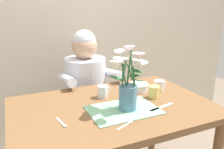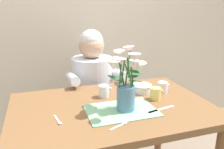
% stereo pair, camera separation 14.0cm
% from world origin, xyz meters
% --- Properties ---
extents(wood_panel_backdrop, '(4.00, 0.10, 2.50)m').
position_xyz_m(wood_panel_backdrop, '(0.00, 1.05, 1.25)').
color(wood_panel_backdrop, beige).
rests_on(wood_panel_backdrop, ground_plane).
extents(dining_table, '(1.20, 0.80, 0.74)m').
position_xyz_m(dining_table, '(0.00, 0.00, 0.64)').
color(dining_table, brown).
rests_on(dining_table, ground_plane).
extents(seated_person, '(0.45, 0.47, 1.14)m').
position_xyz_m(seated_person, '(0.03, 0.62, 0.56)').
color(seated_person, '#4C4C56').
rests_on(seated_person, ground_plane).
extents(striped_placemat, '(0.40, 0.28, 0.00)m').
position_xyz_m(striped_placemat, '(0.03, -0.09, 0.74)').
color(striped_placemat, '#7AB289').
rests_on(striped_placemat, dining_table).
extents(flower_vase, '(0.26, 0.29, 0.36)m').
position_xyz_m(flower_vase, '(0.06, -0.08, 0.92)').
color(flower_vase, teal).
rests_on(flower_vase, dining_table).
extents(ceramic_bowl, '(0.14, 0.14, 0.06)m').
position_xyz_m(ceramic_bowl, '(0.27, 0.15, 0.77)').
color(ceramic_bowl, white).
rests_on(ceramic_bowl, dining_table).
extents(dinner_knife, '(0.19, 0.06, 0.00)m').
position_xyz_m(dinner_knife, '(0.25, -0.15, 0.74)').
color(dinner_knife, silver).
rests_on(dinner_knife, dining_table).
extents(tea_cup, '(0.09, 0.07, 0.08)m').
position_xyz_m(tea_cup, '(0.39, 0.08, 0.78)').
color(tea_cup, silver).
rests_on(tea_cup, dining_table).
extents(coffee_cup, '(0.09, 0.07, 0.08)m').
position_xyz_m(coffee_cup, '(0.29, -0.00, 0.78)').
color(coffee_cup, '#E5C666').
rests_on(coffee_cup, dining_table).
extents(ceramic_mug, '(0.09, 0.07, 0.08)m').
position_xyz_m(ceramic_mug, '(-0.01, 0.14, 0.78)').
color(ceramic_mug, silver).
rests_on(ceramic_mug, dining_table).
extents(spoon_0, '(0.12, 0.06, 0.01)m').
position_xyz_m(spoon_0, '(-0.03, -0.24, 0.74)').
color(spoon_0, silver).
rests_on(spoon_0, dining_table).
extents(spoon_1, '(0.10, 0.09, 0.01)m').
position_xyz_m(spoon_1, '(0.28, 0.28, 0.74)').
color(spoon_1, silver).
rests_on(spoon_1, dining_table).
extents(spoon_2, '(0.04, 0.12, 0.01)m').
position_xyz_m(spoon_2, '(-0.33, -0.11, 0.74)').
color(spoon_2, silver).
rests_on(spoon_2, dining_table).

